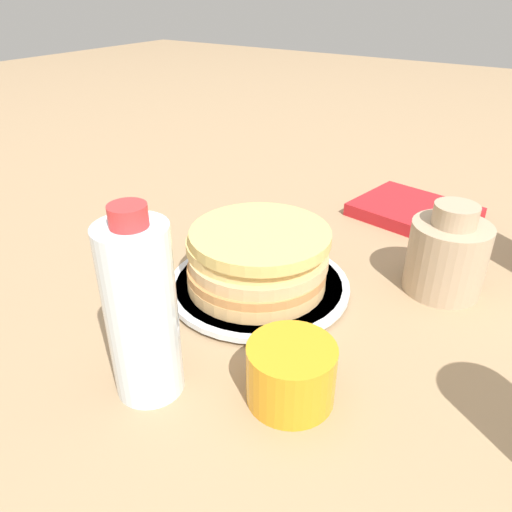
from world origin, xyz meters
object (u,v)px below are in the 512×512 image
at_px(pancake_stack, 256,257).
at_px(juice_glass, 291,373).
at_px(plate, 256,284).
at_px(cream_jug, 447,255).
at_px(water_bottle_mid, 141,311).

distance_m(pancake_stack, juice_glass, 0.18).
distance_m(plate, pancake_stack, 0.04).
bearing_deg(juice_glass, pancake_stack, -46.25).
height_order(plate, pancake_stack, pancake_stack).
bearing_deg(pancake_stack, plate, -114.41).
height_order(pancake_stack, juice_glass, pancake_stack).
bearing_deg(cream_jug, water_bottle_mid, 60.97).
bearing_deg(plate, water_bottle_mid, 93.03).
distance_m(juice_glass, cream_jug, 0.27).
xyz_separation_m(plate, juice_glass, (-0.13, 0.13, 0.02)).
xyz_separation_m(juice_glass, cream_jug, (-0.06, -0.26, 0.02)).
bearing_deg(water_bottle_mid, cream_jug, -119.03).
relative_size(plate, cream_jug, 1.96).
xyz_separation_m(pancake_stack, cream_jug, (-0.19, -0.13, 0.00)).
relative_size(juice_glass, water_bottle_mid, 0.43).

